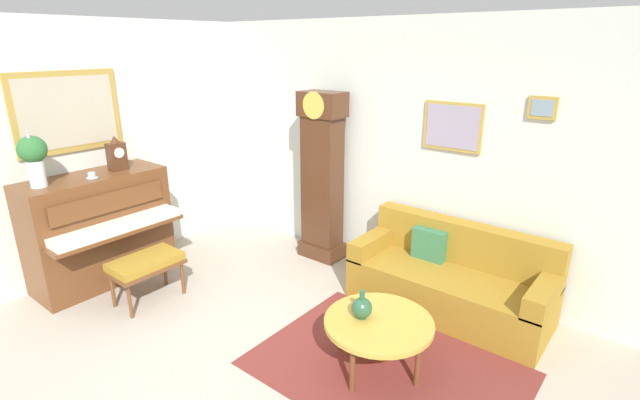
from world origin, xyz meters
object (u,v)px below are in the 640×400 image
at_px(coffee_table, 379,324).
at_px(teacup, 92,176).
at_px(green_jug, 362,308).
at_px(piano, 100,228).
at_px(couch, 451,279).
at_px(piano_bench, 146,264).
at_px(mantel_clock, 117,155).
at_px(flower_vase, 33,155).
at_px(grandfather_clock, 322,182).

xyz_separation_m(coffee_table, teacup, (-3.09, -0.66, 0.83)).
bearing_deg(green_jug, teacup, -168.33).
bearing_deg(piano, couch, 29.42).
bearing_deg(couch, teacup, -149.33).
bearing_deg(piano_bench, piano, -177.13).
relative_size(piano, teacup, 12.41).
distance_m(mantel_clock, green_jug, 3.18).
height_order(flower_vase, teacup, flower_vase).
relative_size(grandfather_clock, coffee_table, 2.31).
bearing_deg(flower_vase, grandfather_clock, 58.66).
bearing_deg(piano_bench, green_jug, 13.22).
xyz_separation_m(piano_bench, couch, (2.48, 1.80, -0.09)).
bearing_deg(mantel_clock, teacup, -74.96).
distance_m(grandfather_clock, mantel_clock, 2.31).
bearing_deg(couch, coffee_table, -93.68).
height_order(piano, coffee_table, piano).
bearing_deg(flower_vase, green_jug, 19.54).
distance_m(couch, coffee_table, 1.23).
bearing_deg(couch, piano_bench, -144.00).
xyz_separation_m(couch, mantel_clock, (-3.26, -1.54, 1.07)).
bearing_deg(coffee_table, piano, -169.05).
xyz_separation_m(grandfather_clock, couch, (1.74, -0.14, -0.65)).
bearing_deg(piano_bench, coffee_table, 13.51).
xyz_separation_m(piano, coffee_table, (3.19, 0.62, -0.21)).
bearing_deg(piano_bench, flower_vase, -144.92).
bearing_deg(flower_vase, piano, 90.20).
bearing_deg(green_jug, couch, 80.41).
relative_size(piano_bench, flower_vase, 1.21).
height_order(piano_bench, mantel_clock, mantel_clock).
bearing_deg(grandfather_clock, coffee_table, -39.47).
relative_size(couch, flower_vase, 3.28).
relative_size(teacup, green_jug, 0.48).
xyz_separation_m(grandfather_clock, flower_vase, (-1.52, -2.50, 0.56)).
relative_size(grandfather_clock, green_jug, 8.46).
bearing_deg(teacup, flower_vase, -101.05).
bearing_deg(piano_bench, mantel_clock, 161.47).
bearing_deg(couch, piano, -150.58).
distance_m(piano, flower_vase, 1.05).
xyz_separation_m(couch, flower_vase, (-3.26, -2.35, 1.21)).
distance_m(teacup, green_jug, 3.10).
xyz_separation_m(coffee_table, green_jug, (-0.14, -0.04, 0.12)).
height_order(mantel_clock, teacup, mantel_clock).
relative_size(piano_bench, grandfather_clock, 0.34).
bearing_deg(green_jug, piano, -169.38).
height_order(grandfather_clock, couch, grandfather_clock).
distance_m(piano_bench, mantel_clock, 1.28).
xyz_separation_m(flower_vase, green_jug, (3.05, 1.08, -1.00)).
xyz_separation_m(piano_bench, flower_vase, (-0.78, -0.55, 1.12)).
distance_m(grandfather_clock, green_jug, 2.13).
height_order(mantel_clock, green_jug, mantel_clock).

